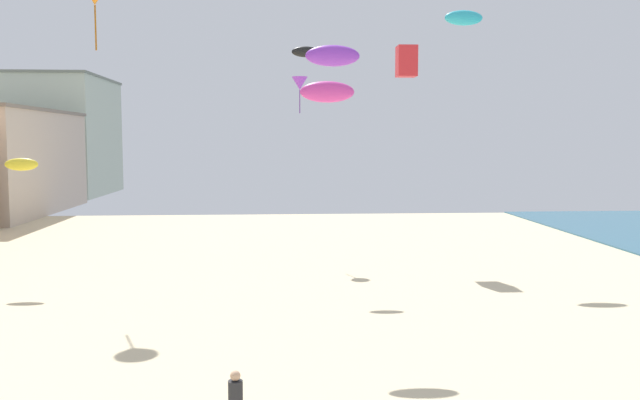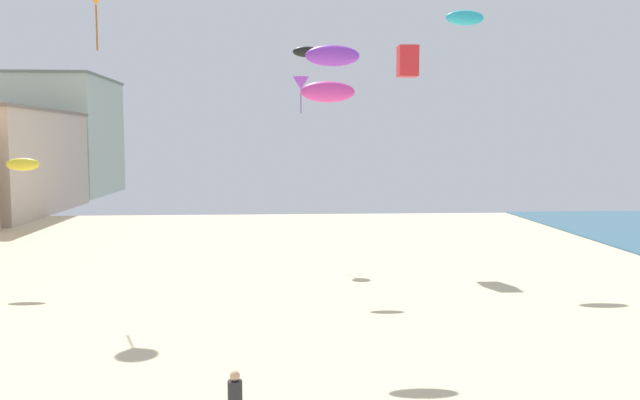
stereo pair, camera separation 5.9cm
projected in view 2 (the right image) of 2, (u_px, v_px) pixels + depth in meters
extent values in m
cube|color=#B7C6B2|center=(56.00, 137.00, 82.78)|extent=(13.07, 17.25, 14.48)
cube|color=slate|center=(53.00, 78.00, 82.11)|extent=(13.33, 17.59, 0.30)
cylinder|color=#262628|center=(235.00, 393.00, 15.08)|extent=(0.34, 0.34, 0.60)
sphere|color=tan|center=(235.00, 376.00, 15.04)|extent=(0.24, 0.24, 0.24)
ellipsoid|color=#2DB7CC|center=(465.00, 18.00, 35.49)|extent=(2.09, 0.58, 0.81)
ellipsoid|color=purple|center=(332.00, 56.00, 16.41)|extent=(1.37, 0.38, 0.53)
cylinder|color=#A75C15|center=(97.00, 28.00, 29.70)|extent=(0.08, 0.08, 2.01)
ellipsoid|color=black|center=(306.00, 52.00, 33.15)|extent=(1.40, 0.39, 0.55)
ellipsoid|color=yellow|center=(23.00, 164.00, 31.17)|extent=(1.56, 0.43, 0.61)
cube|color=red|center=(408.00, 61.00, 37.73)|extent=(1.12, 1.12, 1.76)
cone|color=purple|center=(301.00, 83.00, 38.77)|extent=(0.94, 0.94, 0.77)
cylinder|color=#63278B|center=(301.00, 102.00, 38.87)|extent=(0.05, 0.05, 1.37)
ellipsoid|color=#DB3D9E|center=(328.00, 92.00, 23.03)|extent=(1.92, 0.53, 0.75)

